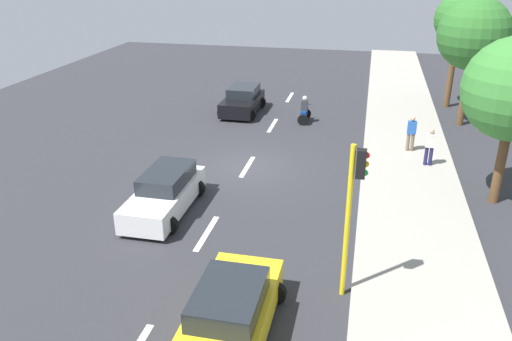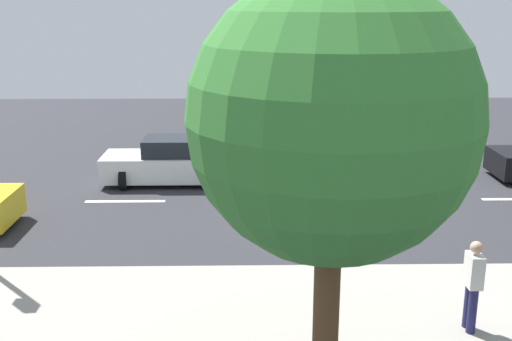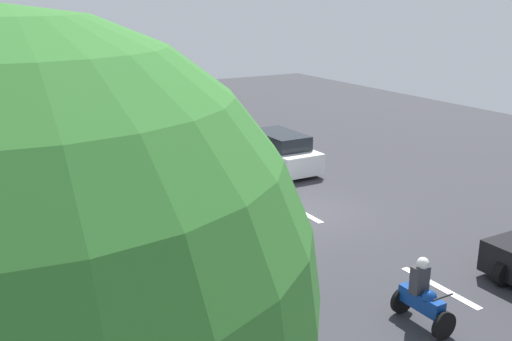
{
  "view_description": "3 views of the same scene",
  "coord_description": "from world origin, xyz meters",
  "px_view_note": "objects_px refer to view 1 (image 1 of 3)",
  "views": [
    {
      "loc": [
        4.98,
        -20.61,
        8.97
      ],
      "look_at": [
        1.05,
        -2.93,
        1.15
      ],
      "focal_mm": 36.14,
      "sensor_mm": 36.0,
      "label": 1
    },
    {
      "loc": [
        17.62,
        -2.38,
        5.85
      ],
      "look_at": [
        0.49,
        -2.07,
        1.09
      ],
      "focal_mm": 43.2,
      "sensor_mm": 36.0,
      "label": 2
    },
    {
      "loc": [
        10.12,
        14.77,
        6.69
      ],
      "look_at": [
        0.54,
        -1.92,
        0.97
      ],
      "focal_mm": 41.04,
      "sensor_mm": 36.0,
      "label": 3
    }
  ],
  "objects_px": {
    "street_tree_south": "(474,34)",
    "street_tree_north": "(459,20)",
    "car_black": "(243,101)",
    "pedestrian_by_tree": "(430,146)",
    "car_white": "(165,193)",
    "car_yellow_cab": "(232,310)",
    "pedestrian_near_signal": "(411,132)",
    "traffic_light_corner": "(353,201)",
    "motorcycle": "(305,111)"
  },
  "relations": [
    {
      "from": "pedestrian_by_tree",
      "to": "street_tree_south",
      "type": "height_order",
      "value": "street_tree_south"
    },
    {
      "from": "traffic_light_corner",
      "to": "street_tree_north",
      "type": "xyz_separation_m",
      "value": [
        4.92,
        20.35,
        2.25
      ]
    },
    {
      "from": "motorcycle",
      "to": "street_tree_north",
      "type": "relative_size",
      "value": 0.23
    },
    {
      "from": "car_black",
      "to": "street_tree_north",
      "type": "xyz_separation_m",
      "value": [
        11.99,
        3.88,
        4.47
      ]
    },
    {
      "from": "car_white",
      "to": "traffic_light_corner",
      "type": "relative_size",
      "value": 1.01
    },
    {
      "from": "street_tree_south",
      "to": "car_black",
      "type": "bearing_deg",
      "value": -178.59
    },
    {
      "from": "pedestrian_near_signal",
      "to": "street_tree_north",
      "type": "distance_m",
      "value": 9.97
    },
    {
      "from": "car_white",
      "to": "traffic_light_corner",
      "type": "distance_m",
      "value": 8.08
    },
    {
      "from": "pedestrian_by_tree",
      "to": "street_tree_south",
      "type": "distance_m",
      "value": 8.12
    },
    {
      "from": "car_black",
      "to": "street_tree_south",
      "type": "xyz_separation_m",
      "value": [
        12.3,
        0.3,
        4.19
      ]
    },
    {
      "from": "motorcycle",
      "to": "traffic_light_corner",
      "type": "distance_m",
      "value": 15.86
    },
    {
      "from": "car_white",
      "to": "motorcycle",
      "type": "relative_size",
      "value": 2.96
    },
    {
      "from": "car_black",
      "to": "street_tree_north",
      "type": "bearing_deg",
      "value": 17.92
    },
    {
      "from": "motorcycle",
      "to": "street_tree_south",
      "type": "relative_size",
      "value": 0.22
    },
    {
      "from": "pedestrian_near_signal",
      "to": "pedestrian_by_tree",
      "type": "xyz_separation_m",
      "value": [
        0.69,
        -1.67,
        0.0
      ]
    },
    {
      "from": "car_white",
      "to": "motorcycle",
      "type": "xyz_separation_m",
      "value": [
        3.61,
        11.67,
        -0.07
      ]
    },
    {
      "from": "car_black",
      "to": "street_tree_south",
      "type": "relative_size",
      "value": 0.6
    },
    {
      "from": "car_yellow_cab",
      "to": "street_tree_north",
      "type": "xyz_separation_m",
      "value": [
        7.63,
        22.57,
        4.47
      ]
    },
    {
      "from": "car_black",
      "to": "traffic_light_corner",
      "type": "bearing_deg",
      "value": -66.79
    },
    {
      "from": "traffic_light_corner",
      "to": "street_tree_south",
      "type": "distance_m",
      "value": 17.68
    },
    {
      "from": "pedestrian_near_signal",
      "to": "traffic_light_corner",
      "type": "relative_size",
      "value": 0.38
    },
    {
      "from": "street_tree_north",
      "to": "street_tree_south",
      "type": "xyz_separation_m",
      "value": [
        0.31,
        -3.57,
        -0.27
      ]
    },
    {
      "from": "traffic_light_corner",
      "to": "car_yellow_cab",
      "type": "bearing_deg",
      "value": -140.6
    },
    {
      "from": "car_yellow_cab",
      "to": "street_tree_south",
      "type": "relative_size",
      "value": 0.6
    },
    {
      "from": "street_tree_south",
      "to": "street_tree_north",
      "type": "bearing_deg",
      "value": 95.02
    },
    {
      "from": "pedestrian_near_signal",
      "to": "street_tree_south",
      "type": "bearing_deg",
      "value": 60.04
    },
    {
      "from": "car_black",
      "to": "motorcycle",
      "type": "relative_size",
      "value": 2.65
    },
    {
      "from": "traffic_light_corner",
      "to": "street_tree_south",
      "type": "bearing_deg",
      "value": 72.66
    },
    {
      "from": "car_yellow_cab",
      "to": "pedestrian_near_signal",
      "type": "height_order",
      "value": "pedestrian_near_signal"
    },
    {
      "from": "pedestrian_near_signal",
      "to": "street_tree_south",
      "type": "xyz_separation_m",
      "value": [
        2.95,
        5.12,
        3.85
      ]
    },
    {
      "from": "motorcycle",
      "to": "street_tree_south",
      "type": "height_order",
      "value": "street_tree_south"
    },
    {
      "from": "car_white",
      "to": "street_tree_north",
      "type": "relative_size",
      "value": 0.68
    },
    {
      "from": "motorcycle",
      "to": "traffic_light_corner",
      "type": "height_order",
      "value": "traffic_light_corner"
    },
    {
      "from": "car_white",
      "to": "car_yellow_cab",
      "type": "bearing_deg",
      "value": -55.08
    },
    {
      "from": "car_yellow_cab",
      "to": "car_black",
      "type": "bearing_deg",
      "value": 103.12
    },
    {
      "from": "pedestrian_by_tree",
      "to": "street_tree_south",
      "type": "relative_size",
      "value": 0.25
    },
    {
      "from": "car_white",
      "to": "street_tree_south",
      "type": "xyz_separation_m",
      "value": [
        12.07,
        13.08,
        4.19
      ]
    },
    {
      "from": "street_tree_south",
      "to": "car_yellow_cab",
      "type": "bearing_deg",
      "value": -112.69
    },
    {
      "from": "traffic_light_corner",
      "to": "street_tree_north",
      "type": "height_order",
      "value": "street_tree_north"
    },
    {
      "from": "pedestrian_by_tree",
      "to": "street_tree_south",
      "type": "bearing_deg",
      "value": 71.59
    },
    {
      "from": "car_yellow_cab",
      "to": "motorcycle",
      "type": "distance_m",
      "value": 17.59
    },
    {
      "from": "motorcycle",
      "to": "traffic_light_corner",
      "type": "relative_size",
      "value": 0.34
    },
    {
      "from": "car_black",
      "to": "pedestrian_by_tree",
      "type": "xyz_separation_m",
      "value": [
        10.04,
        -6.48,
        0.35
      ]
    },
    {
      "from": "street_tree_north",
      "to": "car_black",
      "type": "bearing_deg",
      "value": -162.08
    },
    {
      "from": "car_white",
      "to": "motorcycle",
      "type": "bearing_deg",
      "value": 72.82
    },
    {
      "from": "traffic_light_corner",
      "to": "street_tree_north",
      "type": "bearing_deg",
      "value": 76.4
    },
    {
      "from": "car_white",
      "to": "street_tree_south",
      "type": "height_order",
      "value": "street_tree_south"
    },
    {
      "from": "car_black",
      "to": "pedestrian_near_signal",
      "type": "xyz_separation_m",
      "value": [
        9.35,
        -4.82,
        0.35
      ]
    },
    {
      "from": "car_black",
      "to": "car_white",
      "type": "bearing_deg",
      "value": -88.98
    },
    {
      "from": "car_black",
      "to": "pedestrian_near_signal",
      "type": "bearing_deg",
      "value": -27.25
    }
  ]
}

